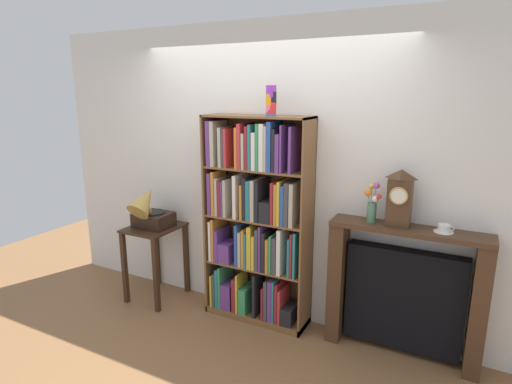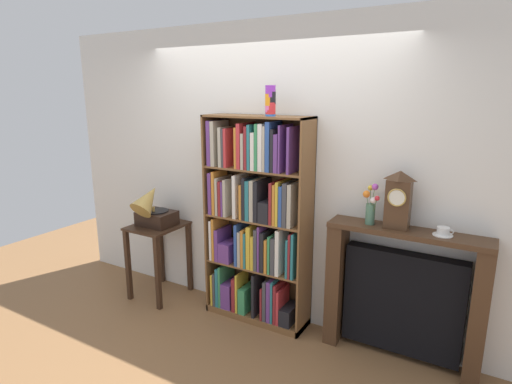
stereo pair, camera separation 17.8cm
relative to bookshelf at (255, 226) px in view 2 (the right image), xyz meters
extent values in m
cube|color=brown|center=(0.01, -0.14, -0.91)|extent=(7.95, 6.40, 0.02)
cube|color=silver|center=(0.10, 0.20, 0.44)|extent=(4.95, 0.08, 2.69)
cube|color=brown|center=(-0.46, 0.01, 0.04)|extent=(0.02, 0.31, 1.89)
cube|color=brown|center=(0.49, 0.01, 0.04)|extent=(0.02, 0.31, 1.89)
cube|color=brown|center=(0.01, 0.16, 0.04)|extent=(0.97, 0.01, 1.89)
cube|color=brown|center=(0.01, 0.01, 0.98)|extent=(0.97, 0.31, 0.02)
cube|color=brown|center=(0.01, 0.01, -0.87)|extent=(0.97, 0.31, 0.06)
cube|color=gold|center=(-0.42, -0.01, -0.68)|extent=(0.02, 0.26, 0.31)
cube|color=#424247|center=(-0.39, -0.01, -0.67)|extent=(0.02, 0.26, 0.33)
cube|color=teal|center=(-0.35, 0.00, -0.65)|extent=(0.03, 0.26, 0.39)
cube|color=#388E56|center=(-0.32, -0.01, -0.64)|extent=(0.02, 0.26, 0.41)
cube|color=#663884|center=(-0.26, -0.02, -0.72)|extent=(0.11, 0.24, 0.25)
cube|color=maroon|center=(-0.16, -0.02, -0.68)|extent=(0.04, 0.23, 0.33)
cube|color=gold|center=(-0.13, -0.03, -0.65)|extent=(0.02, 0.21, 0.38)
cube|color=#388E56|center=(-0.08, -0.02, -0.72)|extent=(0.07, 0.24, 0.24)
cube|color=black|center=(0.05, -0.02, -0.63)|extent=(0.03, 0.23, 0.42)
cube|color=maroon|center=(0.13, -0.01, -0.69)|extent=(0.02, 0.25, 0.31)
cube|color=#424247|center=(0.16, -0.03, -0.65)|extent=(0.03, 0.20, 0.38)
cube|color=#663884|center=(0.21, -0.01, -0.65)|extent=(0.04, 0.24, 0.39)
cube|color=teal|center=(0.24, -0.02, -0.64)|extent=(0.02, 0.24, 0.39)
cube|color=maroon|center=(0.27, -0.02, -0.65)|extent=(0.03, 0.23, 0.37)
cube|color=#C63338|center=(0.30, -0.02, -0.68)|extent=(0.02, 0.23, 0.32)
cube|color=black|center=(0.37, -0.02, -0.76)|extent=(0.10, 0.24, 0.16)
cube|color=brown|center=(0.01, 0.01, -0.38)|extent=(0.94, 0.29, 0.02)
cube|color=white|center=(-0.41, -0.04, -0.18)|extent=(0.02, 0.20, 0.39)
cube|color=orange|center=(-0.38, 0.00, -0.17)|extent=(0.02, 0.26, 0.41)
cube|color=#663884|center=(-0.35, -0.02, -0.22)|extent=(0.04, 0.24, 0.30)
cube|color=#663884|center=(-0.27, -0.02, -0.28)|extent=(0.12, 0.22, 0.19)
cube|color=#2D519E|center=(-0.13, -0.01, -0.17)|extent=(0.03, 0.24, 0.39)
cube|color=#B2A893|center=(-0.10, -0.01, -0.20)|extent=(0.03, 0.26, 0.33)
cube|color=orange|center=(-0.06, -0.01, -0.19)|extent=(0.03, 0.24, 0.35)
cube|color=teal|center=(-0.04, -0.02, -0.21)|extent=(0.02, 0.22, 0.33)
cube|color=gold|center=(0.00, -0.03, -0.17)|extent=(0.04, 0.20, 0.39)
cube|color=gold|center=(0.04, -0.01, -0.21)|extent=(0.03, 0.26, 0.31)
cube|color=#424247|center=(0.07, -0.02, -0.18)|extent=(0.03, 0.23, 0.38)
cube|color=#663884|center=(0.10, -0.03, -0.16)|extent=(0.02, 0.20, 0.41)
cube|color=black|center=(0.14, 0.00, -0.19)|extent=(0.04, 0.26, 0.36)
cube|color=orange|center=(0.18, -0.02, -0.22)|extent=(0.03, 0.24, 0.31)
cube|color=#388E56|center=(0.21, -0.02, -0.20)|extent=(0.02, 0.22, 0.34)
cube|color=#424247|center=(0.24, -0.02, -0.20)|extent=(0.04, 0.22, 0.33)
cube|color=white|center=(0.29, -0.03, -0.16)|extent=(0.04, 0.20, 0.41)
cube|color=teal|center=(0.38, -0.01, -0.20)|extent=(0.02, 0.24, 0.35)
cube|color=maroon|center=(0.40, 0.00, -0.17)|extent=(0.02, 0.26, 0.40)
cube|color=teal|center=(0.43, -0.03, -0.17)|extent=(0.02, 0.22, 0.40)
cube|color=brown|center=(0.01, 0.01, 0.07)|extent=(0.94, 0.29, 0.02)
cube|color=#663884|center=(-0.41, -0.03, 0.28)|extent=(0.04, 0.20, 0.39)
cube|color=orange|center=(-0.37, -0.02, 0.28)|extent=(0.03, 0.22, 0.40)
cube|color=#B2A893|center=(-0.33, -0.01, 0.26)|extent=(0.03, 0.26, 0.35)
cube|color=maroon|center=(-0.30, -0.02, 0.24)|extent=(0.03, 0.23, 0.32)
cube|color=#663884|center=(-0.28, -0.02, 0.24)|extent=(0.02, 0.24, 0.32)
cube|color=#B2A893|center=(-0.25, -0.02, 0.25)|extent=(0.03, 0.24, 0.34)
cube|color=white|center=(-0.14, -0.02, 0.28)|extent=(0.03, 0.23, 0.39)
cube|color=orange|center=(-0.08, -0.01, 0.24)|extent=(0.02, 0.25, 0.31)
cube|color=black|center=(-0.05, -0.02, 0.27)|extent=(0.03, 0.24, 0.38)
cube|color=teal|center=(-0.01, 0.00, 0.26)|extent=(0.04, 0.26, 0.35)
cube|color=#B2A893|center=(0.03, -0.01, 0.26)|extent=(0.04, 0.24, 0.36)
cube|color=black|center=(0.07, -0.01, 0.26)|extent=(0.04, 0.26, 0.36)
cube|color=black|center=(0.15, -0.03, 0.17)|extent=(0.10, 0.21, 0.19)
cube|color=maroon|center=(0.22, 0.00, 0.26)|extent=(0.03, 0.26, 0.36)
cube|color=orange|center=(0.25, -0.03, 0.26)|extent=(0.02, 0.22, 0.35)
cube|color=gold|center=(0.28, -0.01, 0.27)|extent=(0.03, 0.25, 0.38)
cube|color=#2D519E|center=(0.31, 0.00, 0.25)|extent=(0.03, 0.26, 0.34)
cube|color=#424247|center=(0.35, -0.02, 0.27)|extent=(0.04, 0.23, 0.37)
cube|color=#B2A893|center=(0.39, 0.00, 0.27)|extent=(0.03, 0.26, 0.37)
cube|color=brown|center=(0.01, 0.01, 0.53)|extent=(0.94, 0.29, 0.02)
cube|color=#663884|center=(-0.41, -0.01, 0.73)|extent=(0.04, 0.25, 0.40)
cube|color=#B2A893|center=(-0.36, -0.01, 0.73)|extent=(0.04, 0.25, 0.40)
cube|color=#B2A893|center=(-0.29, -0.01, 0.71)|extent=(0.03, 0.25, 0.35)
cube|color=#424247|center=(-0.26, -0.03, 0.70)|extent=(0.02, 0.21, 0.34)
cube|color=#C63338|center=(-0.23, -0.01, 0.70)|extent=(0.03, 0.25, 0.34)
cube|color=orange|center=(-0.12, -0.02, 0.71)|extent=(0.02, 0.22, 0.35)
cube|color=#C63338|center=(-0.09, 0.00, 0.73)|extent=(0.03, 0.26, 0.39)
cube|color=#B2A893|center=(-0.06, -0.03, 0.69)|extent=(0.03, 0.22, 0.31)
cube|color=maroon|center=(-0.02, -0.04, 0.72)|extent=(0.03, 0.20, 0.37)
cube|color=teal|center=(0.01, -0.03, 0.73)|extent=(0.03, 0.22, 0.38)
cube|color=white|center=(0.04, -0.03, 0.69)|extent=(0.04, 0.20, 0.32)
cube|color=#388E56|center=(0.08, -0.03, 0.73)|extent=(0.03, 0.22, 0.39)
cube|color=white|center=(0.12, -0.01, 0.73)|extent=(0.04, 0.25, 0.39)
cube|color=#B2A893|center=(0.15, -0.03, 0.72)|extent=(0.02, 0.22, 0.38)
cube|color=#2D519E|center=(0.19, -0.02, 0.74)|extent=(0.04, 0.24, 0.41)
cube|color=black|center=(0.23, -0.01, 0.71)|extent=(0.03, 0.26, 0.35)
cube|color=#663884|center=(0.26, -0.02, 0.69)|extent=(0.04, 0.24, 0.31)
cube|color=#663884|center=(0.29, -0.01, 0.73)|extent=(0.02, 0.25, 0.39)
cube|color=#663884|center=(0.37, -0.02, 0.72)|extent=(0.02, 0.24, 0.38)
cylinder|color=blue|center=(0.17, -0.04, 1.03)|extent=(0.08, 0.08, 0.09)
cylinder|color=red|center=(0.17, -0.04, 1.05)|extent=(0.08, 0.08, 0.09)
cylinder|color=pink|center=(0.16, -0.04, 1.07)|extent=(0.08, 0.08, 0.09)
cylinder|color=pink|center=(0.17, -0.04, 1.08)|extent=(0.08, 0.08, 0.09)
cylinder|color=yellow|center=(0.17, -0.04, 1.10)|extent=(0.08, 0.08, 0.09)
cylinder|color=orange|center=(0.16, -0.04, 1.12)|extent=(0.08, 0.08, 0.09)
cylinder|color=black|center=(0.17, -0.04, 1.14)|extent=(0.08, 0.08, 0.09)
cylinder|color=black|center=(0.16, -0.04, 1.15)|extent=(0.08, 0.08, 0.09)
cylinder|color=blue|center=(0.16, -0.04, 1.17)|extent=(0.08, 0.08, 0.09)
cylinder|color=purple|center=(0.17, -0.04, 1.19)|extent=(0.08, 0.08, 0.09)
cube|color=#382316|center=(-1.09, -0.11, -0.14)|extent=(0.47, 0.54, 0.02)
cube|color=#382316|center=(-1.29, -0.35, -0.53)|extent=(0.04, 0.04, 0.75)
cube|color=#382316|center=(-0.89, -0.35, -0.53)|extent=(0.04, 0.04, 0.75)
cube|color=#382316|center=(-1.29, 0.13, -0.53)|extent=(0.04, 0.04, 0.75)
cube|color=#382316|center=(-0.89, 0.13, -0.53)|extent=(0.04, 0.04, 0.75)
cube|color=black|center=(-1.09, -0.11, -0.06)|extent=(0.36, 0.28, 0.14)
cylinder|color=black|center=(-1.09, -0.11, 0.01)|extent=(0.24, 0.24, 0.01)
cylinder|color=#B79347|center=(-1.09, -0.15, 0.04)|extent=(0.03, 0.03, 0.06)
cone|color=#B79347|center=(-1.09, -0.22, 0.16)|extent=(0.23, 0.36, 0.36)
cube|color=#472D1C|center=(1.30, 0.03, 0.16)|extent=(1.18, 0.25, 0.04)
cube|color=#472D1C|center=(0.77, 0.03, -0.38)|extent=(0.12, 0.23, 1.04)
cube|color=#472D1C|center=(1.83, 0.03, -0.38)|extent=(0.12, 0.23, 1.04)
cube|color=black|center=(1.30, 0.07, -0.43)|extent=(0.90, 0.13, 0.83)
cube|color=#472D1C|center=(1.21, 0.03, 0.36)|extent=(0.18, 0.11, 0.37)
pyramid|color=#472D1C|center=(1.21, 0.03, 0.59)|extent=(0.18, 0.11, 0.07)
cylinder|color=silver|center=(1.21, -0.03, 0.43)|extent=(0.12, 0.01, 0.12)
torus|color=#B79347|center=(1.21, -0.03, 0.43)|extent=(0.14, 0.01, 0.14)
cylinder|color=#4C7A60|center=(1.01, 0.03, 0.26)|extent=(0.07, 0.07, 0.16)
cylinder|color=#4C753D|center=(1.04, 0.01, 0.30)|extent=(0.06, 0.06, 0.21)
sphere|color=red|center=(1.07, -0.02, 0.40)|extent=(0.04, 0.04, 0.04)
cylinder|color=#4C753D|center=(1.00, 0.02, 0.31)|extent=(0.05, 0.01, 0.23)
sphere|color=orange|center=(0.98, 0.02, 0.42)|extent=(0.06, 0.06, 0.06)
cylinder|color=#4C753D|center=(1.00, 0.07, 0.32)|extent=(0.04, 0.06, 0.26)
sphere|color=yellow|center=(0.99, 0.09, 0.45)|extent=(0.04, 0.04, 0.04)
cylinder|color=#4C753D|center=(1.03, 0.02, 0.29)|extent=(0.02, 0.05, 0.19)
sphere|color=silver|center=(1.04, 0.00, 0.38)|extent=(0.05, 0.05, 0.05)
cylinder|color=#4C753D|center=(1.02, 0.03, 0.34)|extent=(0.04, 0.01, 0.29)
sphere|color=#B24CB7|center=(1.04, 0.03, 0.48)|extent=(0.05, 0.05, 0.05)
cylinder|color=white|center=(1.54, 0.03, 0.18)|extent=(0.14, 0.14, 0.01)
cylinder|color=white|center=(1.54, 0.03, 0.21)|extent=(0.09, 0.09, 0.06)
torus|color=white|center=(1.59, 0.03, 0.22)|extent=(0.04, 0.01, 0.04)
camera|label=1|loc=(1.65, -3.17, 1.18)|focal=29.18mm
camera|label=2|loc=(1.80, -3.08, 1.18)|focal=29.18mm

